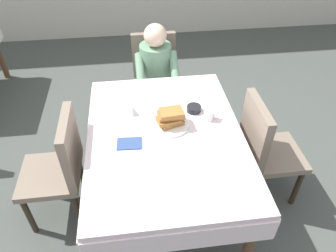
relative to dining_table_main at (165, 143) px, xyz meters
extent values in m
plane|color=#474C47|center=(0.00, 0.00, -0.65)|extent=(14.00, 14.00, 0.00)
cube|color=silver|center=(0.00, 0.00, 0.07)|extent=(1.10, 1.50, 0.04)
cube|color=silver|center=(0.00, -0.76, -0.04)|extent=(1.10, 0.01, 0.18)
cube|color=silver|center=(0.00, 0.76, -0.04)|extent=(1.10, 0.01, 0.18)
cube|color=silver|center=(-0.56, 0.00, -0.04)|extent=(0.01, 1.50, 0.18)
cube|color=silver|center=(0.56, 0.00, -0.04)|extent=(0.01, 1.50, 0.18)
cylinder|color=brown|center=(0.47, -0.67, -0.30)|extent=(0.07, 0.07, 0.70)
cylinder|color=brown|center=(-0.47, 0.67, -0.30)|extent=(0.07, 0.07, 0.70)
cylinder|color=brown|center=(0.47, 0.67, -0.30)|extent=(0.07, 0.07, 0.70)
cube|color=#7A6B5B|center=(0.03, 1.07, -0.23)|extent=(0.44, 0.44, 0.05)
cube|color=#7A6B5B|center=(0.03, 1.27, 0.04)|extent=(0.44, 0.06, 0.48)
cylinder|color=#2D2319|center=(0.21, 0.89, -0.45)|extent=(0.04, 0.04, 0.40)
cylinder|color=#2D2319|center=(-0.15, 0.89, -0.45)|extent=(0.04, 0.04, 0.40)
cylinder|color=#2D2319|center=(0.21, 1.25, -0.45)|extent=(0.04, 0.04, 0.40)
cylinder|color=#2D2319|center=(-0.15, 1.25, -0.45)|extent=(0.04, 0.04, 0.40)
cylinder|color=gray|center=(0.03, 1.05, 0.03)|extent=(0.30, 0.30, 0.46)
sphere|color=beige|center=(0.03, 1.03, 0.36)|extent=(0.21, 0.21, 0.21)
cylinder|color=gray|center=(0.19, 0.91, 0.10)|extent=(0.08, 0.29, 0.23)
cylinder|color=gray|center=(-0.13, 0.91, 0.10)|extent=(0.08, 0.29, 0.23)
cylinder|color=#383D51|center=(0.11, 0.87, -0.43)|extent=(0.10, 0.10, 0.45)
cylinder|color=#383D51|center=(-0.05, 0.87, -0.43)|extent=(0.10, 0.10, 0.45)
cube|color=#7A6B5B|center=(0.87, 0.00, -0.23)|extent=(0.44, 0.44, 0.05)
cube|color=#7A6B5B|center=(0.67, 0.00, 0.04)|extent=(0.06, 0.44, 0.48)
cylinder|color=#2D2319|center=(1.05, 0.18, -0.45)|extent=(0.04, 0.04, 0.40)
cylinder|color=#2D2319|center=(1.05, -0.18, -0.45)|extent=(0.04, 0.04, 0.40)
cylinder|color=#2D2319|center=(0.69, 0.18, -0.45)|extent=(0.04, 0.04, 0.40)
cylinder|color=#2D2319|center=(0.69, -0.18, -0.45)|extent=(0.04, 0.04, 0.40)
cube|color=#7A6B5B|center=(-0.87, 0.00, -0.23)|extent=(0.44, 0.44, 0.05)
cube|color=#7A6B5B|center=(-0.67, 0.00, 0.04)|extent=(0.06, 0.44, 0.48)
cylinder|color=#2D2319|center=(-1.05, -0.18, -0.45)|extent=(0.04, 0.04, 0.40)
cylinder|color=#2D2319|center=(-1.05, 0.18, -0.45)|extent=(0.04, 0.04, 0.40)
cylinder|color=#2D2319|center=(-0.69, -0.18, -0.45)|extent=(0.04, 0.04, 0.40)
cylinder|color=#2D2319|center=(-0.69, 0.18, -0.45)|extent=(0.04, 0.04, 0.40)
cylinder|color=white|center=(0.05, 0.09, 0.10)|extent=(0.28, 0.28, 0.02)
cube|color=#A36B33|center=(0.05, 0.10, 0.12)|extent=(0.19, 0.17, 0.03)
cube|color=#A36B33|center=(0.03, 0.08, 0.15)|extent=(0.19, 0.15, 0.03)
cube|color=#A36B33|center=(0.05, 0.10, 0.18)|extent=(0.19, 0.13, 0.03)
cube|color=#A36B33|center=(0.05, 0.08, 0.21)|extent=(0.17, 0.14, 0.03)
cylinder|color=white|center=(0.34, 0.12, 0.13)|extent=(0.08, 0.08, 0.08)
torus|color=white|center=(0.39, 0.12, 0.14)|extent=(0.05, 0.01, 0.05)
cylinder|color=black|center=(0.25, 0.24, 0.11)|extent=(0.11, 0.11, 0.04)
cone|color=silver|center=(-0.22, 0.25, 0.13)|extent=(0.08, 0.08, 0.07)
cube|color=silver|center=(-0.14, 0.07, 0.09)|extent=(0.02, 0.18, 0.00)
cube|color=silver|center=(0.24, 0.07, 0.09)|extent=(0.03, 0.20, 0.00)
cube|color=silver|center=(0.02, -0.27, 0.09)|extent=(0.15, 0.05, 0.00)
cube|color=#334C7F|center=(-0.26, -0.07, 0.09)|extent=(0.18, 0.13, 0.01)
camera|label=1|loc=(-0.19, -1.67, 1.59)|focal=33.95mm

